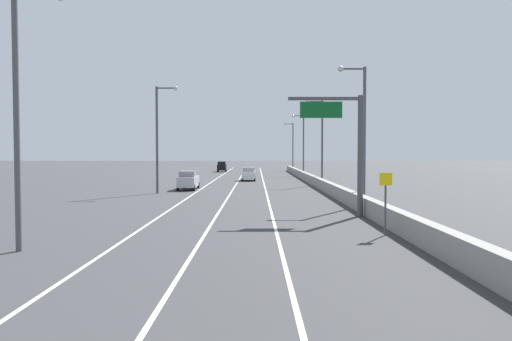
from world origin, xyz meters
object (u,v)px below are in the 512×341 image
lamp_post_right_fourth (300,141)px  lamp_post_left_mid (158,132)px  overhead_sign_gantry (347,140)px  lamp_post_left_near (20,103)px  car_black_0 (220,167)px  lamp_post_right_third (318,136)px  lamp_post_right_second (359,126)px  lamp_post_right_fifth (290,143)px  car_white_2 (247,174)px  speed_advisory_sign (384,199)px  car_silver_1 (186,180)px

lamp_post_right_fourth → lamp_post_left_mid: bearing=-116.4°
overhead_sign_gantry → lamp_post_left_near: size_ratio=0.72×
car_black_0 → lamp_post_right_third: bearing=-69.5°
lamp_post_right_second → lamp_post_right_fifth: same height
lamp_post_left_near → car_white_2: lamp_post_left_near is taller
lamp_post_left_near → lamp_post_left_mid: bearing=90.1°
speed_advisory_sign → lamp_post_right_fifth: (1.58, 80.58, 4.19)m
speed_advisory_sign → car_white_2: bearing=99.2°
speed_advisory_sign → lamp_post_left_mid: (-15.52, 23.43, 4.19)m
lamp_post_left_near → car_silver_1: (2.04, 31.73, -4.95)m
car_black_0 → lamp_post_left_mid: bearing=-92.5°
lamp_post_right_third → car_black_0: size_ratio=2.51×
speed_advisory_sign → car_black_0: bearing=100.0°
car_white_2 → lamp_post_left_mid: bearing=-111.5°
lamp_post_right_second → car_silver_1: 21.96m
car_black_0 → car_silver_1: size_ratio=0.87×
overhead_sign_gantry → lamp_post_right_fifth: (2.02, 73.70, 1.22)m
speed_advisory_sign → lamp_post_right_second: size_ratio=0.29×
lamp_post_right_fifth → lamp_post_left_near: 85.92m
lamp_post_right_fifth → lamp_post_right_second: bearing=-89.9°
lamp_post_right_fourth → lamp_post_left_mid: size_ratio=1.00×
car_white_2 → car_black_0: bearing=101.0°
lamp_post_left_mid → overhead_sign_gantry: bearing=-47.7°
lamp_post_right_second → lamp_post_left_mid: 20.13m
car_black_0 → car_silver_1: bearing=-90.3°
car_silver_1 → car_white_2: car_silver_1 is taller
lamp_post_right_fourth → lamp_post_right_fifth: same height
overhead_sign_gantry → car_black_0: bearing=100.6°
overhead_sign_gantry → lamp_post_left_mid: (-15.08, 16.55, 1.22)m
lamp_post_right_fourth → car_black_0: size_ratio=2.51×
speed_advisory_sign → lamp_post_right_second: bearing=82.7°
speed_advisory_sign → lamp_post_left_near: lamp_post_left_near is taller
speed_advisory_sign → car_black_0: speed_advisory_sign is taller
lamp_post_right_fourth → car_black_0: bearing=130.7°
lamp_post_left_mid → lamp_post_right_fourth: bearing=63.6°
speed_advisory_sign → lamp_post_right_fifth: size_ratio=0.29×
lamp_post_right_third → car_silver_1: 17.50m
lamp_post_right_third → car_white_2: 13.59m
lamp_post_right_third → lamp_post_left_mid: size_ratio=1.00×
lamp_post_right_fourth → car_white_2: lamp_post_right_fourth is taller
overhead_sign_gantry → lamp_post_left_mid: size_ratio=0.72×
speed_advisory_sign → car_black_0: size_ratio=0.72×
lamp_post_left_near → lamp_post_right_fifth: bearing=78.6°
lamp_post_right_third → lamp_post_right_fifth: bearing=90.1°
speed_advisory_sign → lamp_post_right_fourth: lamp_post_right_fourth is taller
car_silver_1 → car_white_2: size_ratio=1.09×
speed_advisory_sign → lamp_post_right_second: lamp_post_right_second is taller
car_white_2 → lamp_post_right_second: bearing=-74.3°
overhead_sign_gantry → lamp_post_right_fourth: bearing=87.7°
lamp_post_left_mid → car_silver_1: bearing=65.9°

